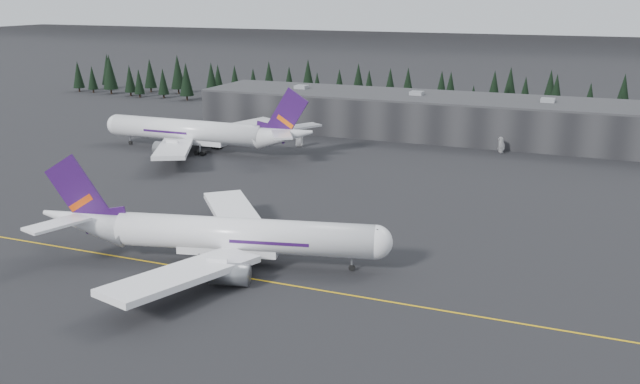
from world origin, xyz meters
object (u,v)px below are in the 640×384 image
at_px(jet_parked, 204,132).
at_px(gse_vehicle_a, 300,145).
at_px(gse_vehicle_b, 501,150).
at_px(terminal, 447,117).
at_px(jet_main, 214,234).

relative_size(jet_parked, gse_vehicle_a, 14.12).
distance_m(jet_parked, gse_vehicle_b, 84.82).
height_order(terminal, gse_vehicle_b, terminal).
bearing_deg(jet_parked, gse_vehicle_b, -159.27).
bearing_deg(terminal, jet_main, -95.52).
bearing_deg(gse_vehicle_b, jet_main, -51.23).
distance_m(jet_main, gse_vehicle_b, 109.70).
distance_m(terminal, jet_main, 123.52).
bearing_deg(gse_vehicle_a, jet_main, -79.26).
height_order(jet_main, gse_vehicle_b, jet_main).
xyz_separation_m(jet_main, gse_vehicle_b, (31.86, 104.88, -4.27)).
bearing_deg(jet_parked, gse_vehicle_a, -144.42).
relative_size(terminal, jet_parked, 2.39).
height_order(gse_vehicle_a, gse_vehicle_b, gse_vehicle_b).
height_order(jet_main, gse_vehicle_a, jet_main).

